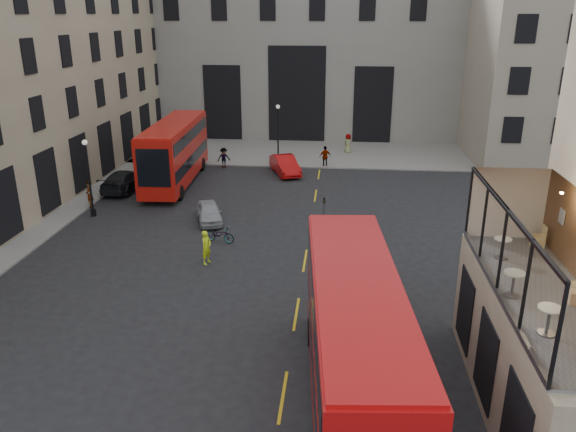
# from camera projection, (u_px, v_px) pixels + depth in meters

# --- Properties ---
(ground) EXTENTS (140.00, 140.00, 0.00)m
(ground) POSITION_uv_depth(u_px,v_px,m) (338.00, 400.00, 20.28)
(ground) COLOR black
(ground) RESTS_ON ground
(host_frontage) EXTENTS (3.00, 11.00, 4.50)m
(host_frontage) POSITION_uv_depth(u_px,v_px,m) (533.00, 357.00, 18.93)
(host_frontage) COLOR tan
(host_frontage) RESTS_ON ground
(cafe_floor) EXTENTS (3.00, 10.00, 0.10)m
(cafe_floor) POSITION_uv_depth(u_px,v_px,m) (543.00, 296.00, 18.14)
(cafe_floor) COLOR slate
(cafe_floor) RESTS_ON host_frontage
(gateway) EXTENTS (35.00, 10.60, 18.00)m
(gateway) POSITION_uv_depth(u_px,v_px,m) (301.00, 49.00, 62.42)
(gateway) COLOR gray
(gateway) RESTS_ON ground
(building_right) EXTENTS (16.60, 18.60, 20.00)m
(building_right) POSITION_uv_depth(u_px,v_px,m) (561.00, 44.00, 52.33)
(building_right) COLOR gray
(building_right) RESTS_ON ground
(pavement_far) EXTENTS (40.00, 12.00, 0.12)m
(pavement_far) POSITION_uv_depth(u_px,v_px,m) (283.00, 151.00, 56.35)
(pavement_far) COLOR slate
(pavement_far) RESTS_ON ground
(traffic_light_near) EXTENTS (0.16, 0.20, 3.80)m
(traffic_light_near) POSITION_uv_depth(u_px,v_px,m) (324.00, 221.00, 30.77)
(traffic_light_near) COLOR black
(traffic_light_near) RESTS_ON ground
(traffic_light_far) EXTENTS (0.16, 0.20, 3.80)m
(traffic_light_far) POSITION_uv_depth(u_px,v_px,m) (163.00, 149.00, 46.99)
(traffic_light_far) COLOR black
(traffic_light_far) RESTS_ON ground
(street_lamp_a) EXTENTS (0.36, 0.36, 5.33)m
(street_lamp_a) POSITION_uv_depth(u_px,v_px,m) (90.00, 183.00, 37.83)
(street_lamp_a) COLOR black
(street_lamp_a) RESTS_ON ground
(street_lamp_b) EXTENTS (0.36, 0.36, 5.33)m
(street_lamp_b) POSITION_uv_depth(u_px,v_px,m) (278.00, 137.00, 51.81)
(street_lamp_b) COLOR black
(street_lamp_b) RESTS_ON ground
(bus_near) EXTENTS (3.95, 12.83, 5.04)m
(bus_near) POSITION_uv_depth(u_px,v_px,m) (355.00, 339.00, 18.93)
(bus_near) COLOR #B70C0D
(bus_near) RESTS_ON ground
(bus_far) EXTENTS (3.41, 12.61, 4.99)m
(bus_far) POSITION_uv_depth(u_px,v_px,m) (175.00, 150.00, 45.14)
(bus_far) COLOR #B9130C
(bus_far) RESTS_ON ground
(car_a) EXTENTS (2.65, 4.07, 1.29)m
(car_a) POSITION_uv_depth(u_px,v_px,m) (209.00, 212.00, 37.41)
(car_a) COLOR #A0A2A8
(car_a) RESTS_ON ground
(car_b) EXTENTS (3.30, 5.11, 1.59)m
(car_b) POSITION_uv_depth(u_px,v_px,m) (285.00, 165.00, 48.44)
(car_b) COLOR #B60B0B
(car_b) RESTS_ON ground
(car_c) EXTENTS (2.63, 5.58, 1.57)m
(car_c) POSITION_uv_depth(u_px,v_px,m) (125.00, 180.00, 44.05)
(car_c) COLOR black
(car_c) RESTS_ON ground
(bicycle) EXTENTS (2.01, 1.16, 1.00)m
(bicycle) POSITION_uv_depth(u_px,v_px,m) (220.00, 234.00, 34.09)
(bicycle) COLOR gray
(bicycle) RESTS_ON ground
(cyclist) EXTENTS (0.70, 0.83, 1.93)m
(cyclist) POSITION_uv_depth(u_px,v_px,m) (206.00, 247.00, 31.03)
(cyclist) COLOR #CFEF19
(cyclist) RESTS_ON ground
(pedestrian_a) EXTENTS (1.02, 0.92, 1.71)m
(pedestrian_a) POSITION_uv_depth(u_px,v_px,m) (160.00, 162.00, 49.07)
(pedestrian_a) COLOR gray
(pedestrian_a) RESTS_ON ground
(pedestrian_b) EXTENTS (1.36, 1.08, 1.84)m
(pedestrian_b) POSITION_uv_depth(u_px,v_px,m) (224.00, 158.00, 50.26)
(pedestrian_b) COLOR gray
(pedestrian_b) RESTS_ON ground
(pedestrian_c) EXTENTS (1.23, 0.85, 1.94)m
(pedestrian_c) POSITION_uv_depth(u_px,v_px,m) (325.00, 157.00, 50.49)
(pedestrian_c) COLOR gray
(pedestrian_c) RESTS_ON ground
(pedestrian_d) EXTENTS (1.13, 1.09, 1.96)m
(pedestrian_d) POSITION_uv_depth(u_px,v_px,m) (348.00, 144.00, 55.49)
(pedestrian_d) COLOR gray
(pedestrian_d) RESTS_ON ground
(pedestrian_e) EXTENTS (0.59, 0.79, 1.95)m
(pedestrian_e) POSITION_uv_depth(u_px,v_px,m) (89.00, 194.00, 40.03)
(pedestrian_e) COLOR gray
(pedestrian_e) RESTS_ON ground
(cafe_table_near) EXTENTS (0.68, 0.68, 0.84)m
(cafe_table_near) POSITION_uv_depth(u_px,v_px,m) (549.00, 316.00, 15.74)
(cafe_table_near) COLOR white
(cafe_table_near) RESTS_ON cafe_floor
(cafe_table_mid) EXTENTS (0.67, 0.67, 0.84)m
(cafe_table_mid) POSITION_uv_depth(u_px,v_px,m) (514.00, 280.00, 17.87)
(cafe_table_mid) COLOR beige
(cafe_table_mid) RESTS_ON cafe_floor
(cafe_table_far) EXTENTS (0.63, 0.63, 0.79)m
(cafe_table_far) POSITION_uv_depth(u_px,v_px,m) (502.00, 245.00, 20.66)
(cafe_table_far) COLOR beige
(cafe_table_far) RESTS_ON cafe_floor
(cafe_chair_b) EXTENTS (0.41, 0.41, 0.80)m
(cafe_chair_b) POSITION_uv_depth(u_px,v_px,m) (575.00, 296.00, 17.53)
(cafe_chair_b) COLOR #DDAF7F
(cafe_chair_b) RESTS_ON cafe_floor
(cafe_chair_d) EXTENTS (0.46, 0.46, 0.90)m
(cafe_chair_d) POSITION_uv_depth(u_px,v_px,m) (538.00, 240.00, 21.73)
(cafe_chair_d) COLOR #DCC27F
(cafe_chair_d) RESTS_ON cafe_floor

